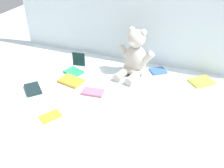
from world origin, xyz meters
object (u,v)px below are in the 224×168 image
Objects in this scene: book_case_3 at (71,81)px; book_case_4 at (50,116)px; book_case_6 at (74,72)px; book_case_5 at (93,92)px; teddy_bear at (135,58)px; book_case_7 at (202,82)px; book_case_1 at (79,59)px; book_case_0 at (33,89)px; book_case_2 at (158,71)px.

book_case_3 is 1.36× the size of book_case_4.
book_case_6 is at bearing -148.99° from book_case_3.
book_case_6 is (-0.21, 0.16, -0.00)m from book_case_5.
book_case_7 is at bearing 18.36° from teddy_bear.
book_case_1 is 0.21m from book_case_3.
book_case_0 is 0.22m from book_case_3.
book_case_1 is 0.91× the size of book_case_4.
book_case_0 is 0.96× the size of book_case_7.
book_case_3 reaches higher than book_case_5.
book_case_7 reaches higher than book_case_4.
book_case_2 is (0.51, 0.11, -0.04)m from book_case_1.
book_case_5 is at bearing -100.55° from book_case_7.
book_case_0 and book_case_5 have the same top height.
teddy_bear is at bearing -125.23° from book_case_7.
book_case_1 is at bearing 65.23° from book_case_2.
teddy_bear is 3.07× the size of book_case_2.
book_case_3 is at bearing -110.66° from book_case_7.
teddy_bear reaches higher than book_case_3.
book_case_3 is at bearing 131.59° from book_case_4.
book_case_0 is at bearing -105.70° from book_case_7.
book_case_1 is at bearing -155.56° from book_case_3.
book_case_6 is at bearing -147.65° from teddy_bear.
book_case_4 is at bearing 21.11° from book_case_3.
book_case_1 is 0.78m from book_case_7.
teddy_bear is 0.42m from book_case_7.
teddy_bear is 2.12× the size of book_case_3.
book_case_1 is 0.52m from book_case_4.
book_case_6 is at bearing 75.83° from book_case_2.
book_case_3 is (-0.46, -0.31, 0.00)m from book_case_2.
teddy_bear reaches higher than book_case_4.
book_case_4 is at bearing 33.52° from book_case_6.
book_case_6 is 0.79m from book_case_7.
book_case_0 is at bearing 174.84° from book_case_4.
book_case_0 is at bearing -36.13° from book_case_3.
book_case_6 is at bearing -163.53° from book_case_0.
book_case_4 is at bearing -103.59° from teddy_bear.
teddy_bear reaches higher than book_case_0.
book_case_1 is at bearing 34.15° from book_case_5.
book_case_0 is 1.22× the size of book_case_4.
book_case_0 is 0.27m from book_case_4.
book_case_4 is 0.79× the size of book_case_7.
book_case_0 is 0.99m from book_case_7.
book_case_6 is (-0.50, -0.21, 0.00)m from book_case_2.
book_case_1 is at bearing -162.71° from teddy_bear.
book_case_6 is 0.83× the size of book_case_7.
book_case_2 is 0.55m from book_case_3.
book_case_0 is at bearing 99.39° from book_case_5.
book_case_5 is at bearing 148.52° from book_case_0.
book_case_2 is at bearing -138.49° from book_case_7.
book_case_0 is 1.30× the size of book_case_2.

